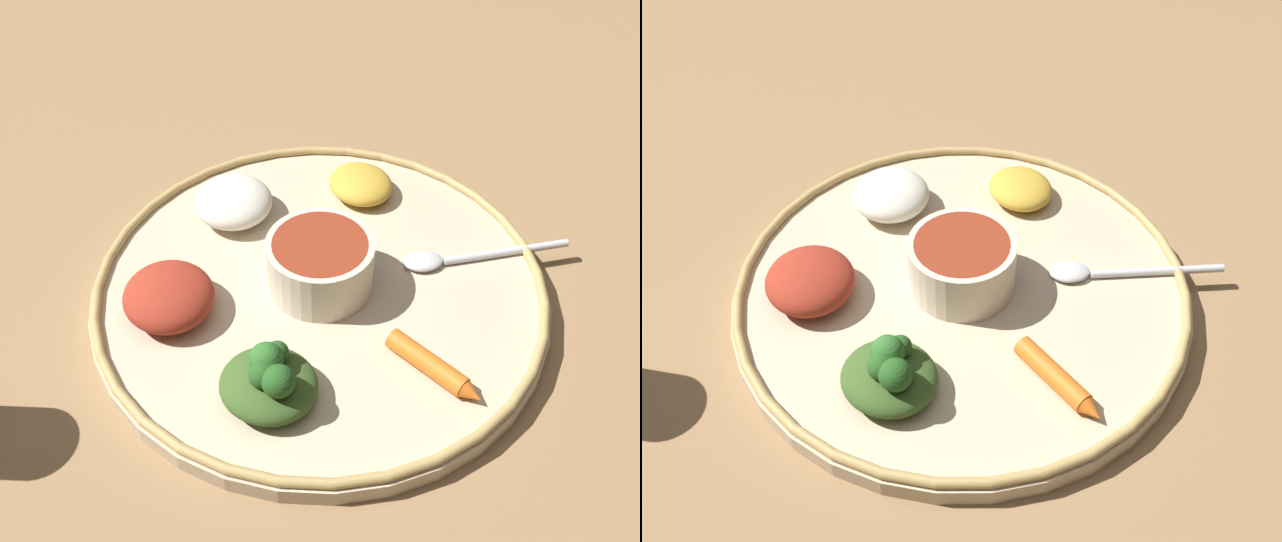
# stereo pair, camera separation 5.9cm
# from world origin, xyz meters

# --- Properties ---
(ground_plane) EXTENTS (2.40, 2.40, 0.00)m
(ground_plane) POSITION_xyz_m (0.00, 0.00, 0.00)
(ground_plane) COLOR olive
(platter) EXTENTS (0.38, 0.38, 0.02)m
(platter) POSITION_xyz_m (0.00, 0.00, 0.01)
(platter) COLOR #C6B293
(platter) RESTS_ON ground_plane
(platter_rim) EXTENTS (0.38, 0.38, 0.01)m
(platter_rim) POSITION_xyz_m (0.00, 0.00, 0.02)
(platter_rim) COLOR tan
(platter_rim) RESTS_ON platter
(center_bowl) EXTENTS (0.09, 0.09, 0.05)m
(center_bowl) POSITION_xyz_m (0.00, 0.00, 0.04)
(center_bowl) COLOR beige
(center_bowl) RESTS_ON platter
(spoon) EXTENTS (0.15, 0.03, 0.01)m
(spoon) POSITION_xyz_m (-0.12, 0.00, 0.02)
(spoon) COLOR silver
(spoon) RESTS_ON platter
(greens_pile) EXTENTS (0.10, 0.10, 0.05)m
(greens_pile) POSITION_xyz_m (0.06, 0.10, 0.04)
(greens_pile) COLOR #385623
(greens_pile) RESTS_ON platter
(carrot_near_spoon) EXTENTS (0.06, 0.08, 0.02)m
(carrot_near_spoon) POSITION_xyz_m (-0.06, 0.11, 0.02)
(carrot_near_spoon) COLOR orange
(carrot_near_spoon) RESTS_ON platter
(mound_lentil_yellow) EXTENTS (0.08, 0.08, 0.02)m
(mound_lentil_yellow) POSITION_xyz_m (-0.07, -0.11, 0.03)
(mound_lentil_yellow) COLOR gold
(mound_lentil_yellow) RESTS_ON platter
(mound_rice_white) EXTENTS (0.07, 0.07, 0.03)m
(mound_rice_white) POSITION_xyz_m (0.06, -0.10, 0.03)
(mound_rice_white) COLOR silver
(mound_rice_white) RESTS_ON platter
(mound_beet) EXTENTS (0.08, 0.09, 0.03)m
(mound_beet) POSITION_xyz_m (0.12, -0.00, 0.03)
(mound_beet) COLOR maroon
(mound_beet) RESTS_ON platter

